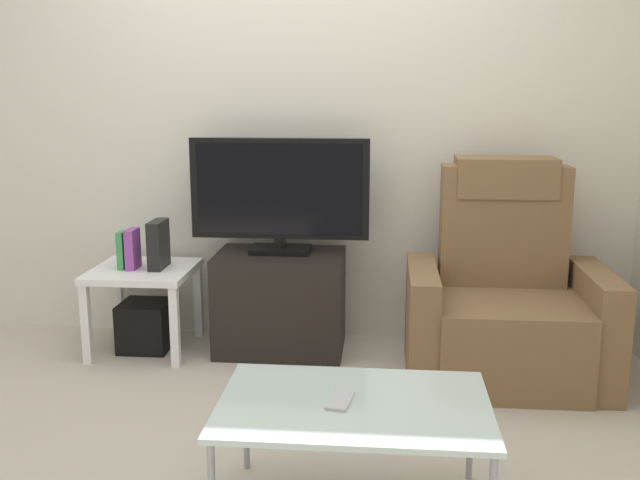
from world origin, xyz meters
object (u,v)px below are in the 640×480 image
at_px(television, 280,193).
at_px(coffee_table, 354,409).
at_px(book_middle, 133,249).
at_px(tv_stand, 280,302).
at_px(side_table, 144,281).
at_px(book_leftmost, 123,250).
at_px(recliner_armchair, 506,303).
at_px(cell_phone, 340,401).
at_px(game_console, 158,244).
at_px(subwoofer_box, 146,326).

relative_size(television, coffee_table, 1.07).
bearing_deg(book_middle, tv_stand, 5.39).
height_order(television, side_table, television).
bearing_deg(coffee_table, side_table, 129.28).
bearing_deg(book_leftmost, recliner_armchair, -4.32).
xyz_separation_m(book_leftmost, cell_phone, (1.28, -1.48, -0.15)).
height_order(tv_stand, side_table, tv_stand).
bearing_deg(book_middle, cell_phone, -50.43).
height_order(recliner_armchair, coffee_table, recliner_armchair).
relative_size(television, game_console, 3.68).
bearing_deg(side_table, book_leftmost, -168.69).
xyz_separation_m(game_console, coffee_table, (1.13, -1.51, -0.21)).
bearing_deg(cell_phone, book_leftmost, 140.18).
bearing_deg(tv_stand, coffee_table, -73.00).
relative_size(tv_stand, book_middle, 3.16).
bearing_deg(cell_phone, television, 114.58).
distance_m(television, subwoofer_box, 1.06).
relative_size(subwoofer_box, coffee_table, 0.30).
relative_size(side_table, coffee_table, 0.60).
relative_size(tv_stand, coffee_table, 0.77).
bearing_deg(recliner_armchair, game_console, 165.91).
bearing_deg(coffee_table, television, 106.81).
height_order(game_console, cell_phone, game_console).
bearing_deg(book_leftmost, tv_stand, 5.04).
height_order(tv_stand, cell_phone, tv_stand).
xyz_separation_m(television, cell_phone, (0.43, -1.57, -0.46)).
bearing_deg(book_leftmost, side_table, 11.31).
bearing_deg(television, cell_phone, -74.77).
xyz_separation_m(recliner_armchair, book_leftmost, (-2.02, 0.15, 0.19)).
bearing_deg(television, tv_stand, -90.00).
relative_size(subwoofer_box, book_middle, 1.22).
distance_m(side_table, subwoofer_box, 0.26).
distance_m(subwoofer_box, book_middle, 0.44).
relative_size(television, book_leftmost, 4.68).
distance_m(recliner_armchair, subwoofer_box, 1.95).
relative_size(recliner_armchair, cell_phone, 7.20).
bearing_deg(game_console, cell_phone, -54.21).
height_order(subwoofer_box, coffee_table, coffee_table).
height_order(book_middle, game_console, game_console).
distance_m(television, book_leftmost, 0.91).
height_order(tv_stand, television, television).
bearing_deg(book_middle, game_console, 12.62).
bearing_deg(coffee_table, game_console, 126.97).
bearing_deg(book_leftmost, subwoofer_box, 11.31).
relative_size(subwoofer_box, game_console, 1.02).
relative_size(television, book_middle, 4.39).
distance_m(tv_stand, subwoofer_box, 0.76).
bearing_deg(book_middle, book_leftmost, 180.00).
bearing_deg(subwoofer_box, game_console, 6.34).
xyz_separation_m(television, side_table, (-0.75, -0.07, -0.49)).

